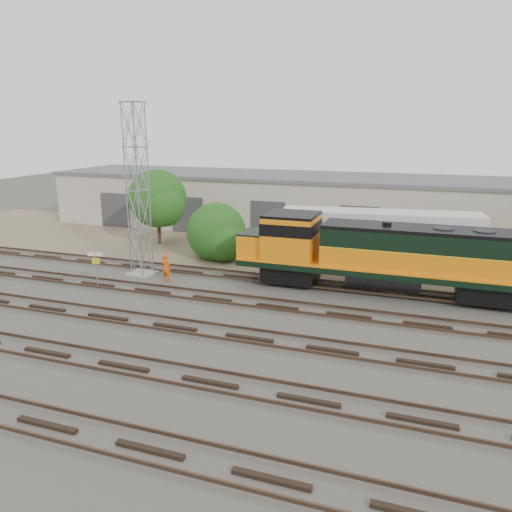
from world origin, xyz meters
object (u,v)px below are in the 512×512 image
(locomotive, at_px, (379,254))
(semi_trailer, at_px, (384,234))
(signal_tower, at_px, (138,194))
(worker, at_px, (166,268))

(locomotive, bearing_deg, semi_trailer, 92.75)
(signal_tower, relative_size, worker, 6.09)
(locomotive, height_order, semi_trailer, locomotive)
(locomotive, distance_m, signal_tower, 15.94)
(signal_tower, distance_m, semi_trailer, 16.97)
(semi_trailer, bearing_deg, locomotive, -94.28)
(locomotive, relative_size, signal_tower, 1.58)
(worker, distance_m, semi_trailer, 15.10)
(semi_trailer, bearing_deg, worker, -157.16)
(locomotive, xyz_separation_m, semi_trailer, (-0.25, 5.24, 0.16))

